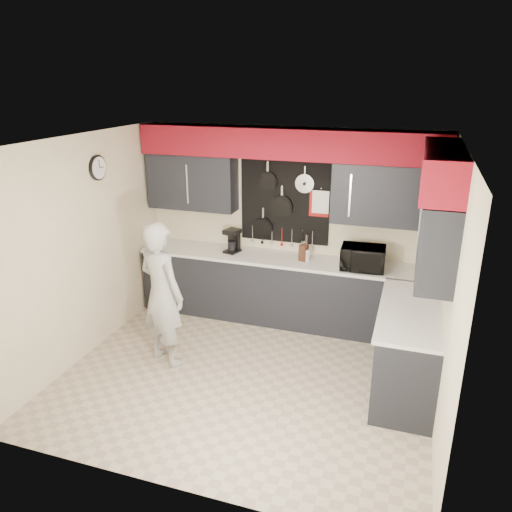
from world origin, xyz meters
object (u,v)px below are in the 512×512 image
(knife_block, at_px, (304,253))
(person, at_px, (162,294))
(utensil_crock, at_px, (305,255))
(microwave, at_px, (363,258))
(coffee_maker, at_px, (233,240))

(knife_block, height_order, person, person)
(utensil_crock, bearing_deg, microwave, -6.58)
(knife_block, bearing_deg, person, -113.67)
(person, bearing_deg, utensil_crock, -111.75)
(microwave, xyz_separation_m, coffee_maker, (-1.77, 0.12, 0.02))
(knife_block, relative_size, person, 0.13)
(knife_block, bearing_deg, microwave, 14.11)
(knife_block, distance_m, coffee_maker, 1.01)
(utensil_crock, bearing_deg, person, -133.05)
(microwave, xyz_separation_m, utensil_crock, (-0.75, 0.09, -0.07))
(knife_block, height_order, coffee_maker, coffee_maker)
(microwave, height_order, utensil_crock, microwave)
(microwave, distance_m, coffee_maker, 1.78)
(utensil_crock, relative_size, coffee_maker, 0.48)
(person, bearing_deg, coffee_maker, -80.84)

